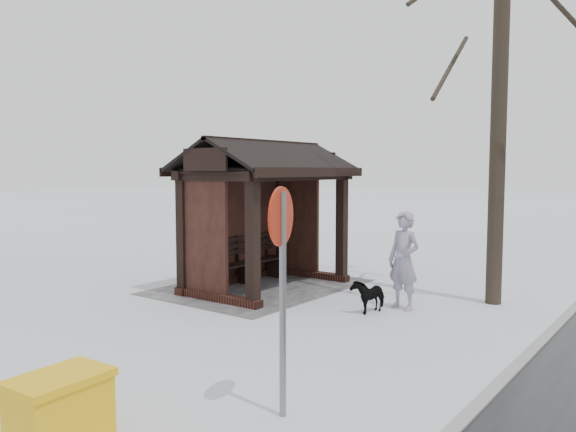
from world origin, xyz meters
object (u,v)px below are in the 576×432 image
object	(u,v)px
bus_shelter	(261,185)
dog	(369,295)
grit_bin	(60,409)
pedestrian	(404,260)
road_sign	(281,252)

from	to	relation	value
bus_shelter	dog	xyz separation A→B (m)	(0.45, 2.81, -1.87)
grit_bin	pedestrian	bearing A→B (deg)	174.09
bus_shelter	grit_bin	xyz separation A→B (m)	(6.33, 2.92, -1.84)
bus_shelter	grit_bin	size ratio (longest dim) A/B	4.11
pedestrian	grit_bin	distance (m)	6.47
road_sign	bus_shelter	bearing A→B (deg)	-153.71
road_sign	pedestrian	bearing A→B (deg)	175.78
dog	pedestrian	bearing A→B (deg)	63.18
bus_shelter	road_sign	xyz separation A→B (m)	(4.65, 4.14, -0.50)
pedestrian	dog	distance (m)	0.89
dog	grit_bin	bearing A→B (deg)	-81.28
dog	bus_shelter	bearing A→B (deg)	178.52
pedestrian	bus_shelter	bearing A→B (deg)	-164.16
pedestrian	dog	size ratio (longest dim) A/B	2.50
bus_shelter	pedestrian	distance (m)	3.45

